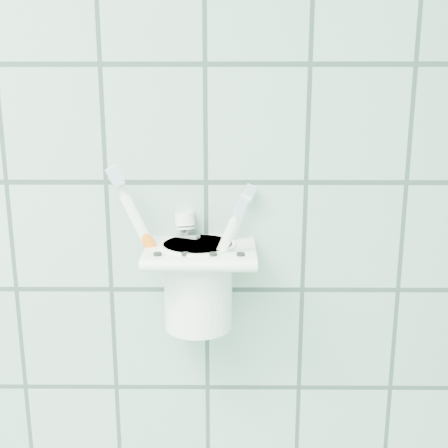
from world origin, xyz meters
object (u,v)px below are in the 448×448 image
cup (198,282)px  toothbrush_orange (191,246)px  toothbrush_blue (197,247)px  toothbrush_pink (186,239)px  toothpaste_tube (191,259)px  holder_bracket (201,254)px

cup → toothbrush_orange: bearing=149.6°
toothbrush_blue → toothbrush_orange: (-0.01, -0.01, 0.00)m
toothbrush_pink → toothpaste_tube: size_ratio=1.51×
cup → toothbrush_orange: size_ratio=0.59×
cup → holder_bracket: bearing=-49.9°
toothbrush_orange → cup: bearing=-19.7°
holder_bracket → cup: size_ratio=1.22×
holder_bracket → toothpaste_tube: 0.03m
toothbrush_blue → cup: bearing=-84.3°
toothpaste_tube → toothbrush_orange: bearing=-56.4°
holder_bracket → toothbrush_orange: toothbrush_orange is taller
toothbrush_orange → toothpaste_tube: (-0.00, 0.01, -0.02)m
toothbrush_pink → toothbrush_blue: bearing=39.8°
toothbrush_pink → toothbrush_orange: bearing=42.8°
holder_bracket → toothbrush_pink: toothbrush_pink is taller
cup → toothbrush_blue: (-0.00, 0.02, 0.04)m
cup → toothbrush_pink: 0.06m
toothbrush_pink → toothbrush_blue: toothbrush_pink is taller
holder_bracket → toothbrush_pink: 0.03m
toothbrush_orange → toothpaste_tube: toothbrush_orange is taller
cup → toothbrush_pink: (-0.01, -0.01, 0.06)m
holder_bracket → toothbrush_pink: (-0.02, -0.00, 0.02)m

